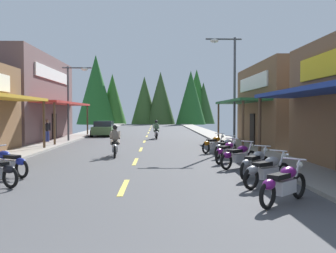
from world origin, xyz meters
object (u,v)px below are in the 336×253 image
(motorcycle_parked_right_0, at_px, (284,183))
(rider_cruising_trailing, at_px, (156,131))
(parked_car_curbside, at_px, (104,129))
(motorcycle_parked_right_2, at_px, (255,163))
(motorcycle_parked_right_3, at_px, (239,156))
(motorcycle_parked_right_5, at_px, (226,147))
(streetlamp_left, at_px, (73,92))
(motorcycle_parked_right_4, at_px, (227,151))
(rider_cruising_lead, at_px, (115,143))
(streetlamp_right, at_px, (229,77))
(motorcycle_parked_right_6, at_px, (214,144))
(pedestrian_browsing, at_px, (47,129))
(motorcycle_parked_right_1, at_px, (267,170))
(motorcycle_parked_left_3, at_px, (8,162))

(motorcycle_parked_right_0, xyz_separation_m, rider_cruising_trailing, (-3.06, 22.18, 0.17))
(parked_car_curbside, bearing_deg, motorcycle_parked_right_2, -160.91)
(motorcycle_parked_right_2, xyz_separation_m, motorcycle_parked_right_3, (-0.09, 2.16, 0.00))
(motorcycle_parked_right_2, distance_m, motorcycle_parked_right_5, 5.67)
(streetlamp_left, xyz_separation_m, motorcycle_parked_right_5, (9.50, -9.80, -3.19))
(motorcycle_parked_right_2, bearing_deg, motorcycle_parked_right_5, 39.86)
(motorcycle_parked_right_4, xyz_separation_m, rider_cruising_trailing, (-3.08, 14.85, 0.17))
(rider_cruising_lead, xyz_separation_m, parked_car_curbside, (-2.88, 16.52, 0.03))
(streetlamp_right, relative_size, motorcycle_parked_right_5, 3.81)
(rider_cruising_lead, bearing_deg, streetlamp_right, -63.52)
(streetlamp_right, bearing_deg, motorcycle_parked_right_5, -103.03)
(motorcycle_parked_right_5, distance_m, parked_car_curbside, 18.91)
(motorcycle_parked_right_3, bearing_deg, motorcycle_parked_right_6, 52.55)
(motorcycle_parked_right_2, relative_size, motorcycle_parked_right_6, 1.06)
(motorcycle_parked_right_2, relative_size, pedestrian_browsing, 1.00)
(motorcycle_parked_right_4, xyz_separation_m, parked_car_curbside, (-7.95, 18.92, 0.20))
(motorcycle_parked_right_0, height_order, motorcycle_parked_right_6, same)
(motorcycle_parked_right_1, bearing_deg, motorcycle_parked_right_5, 52.49)
(motorcycle_parked_right_0, bearing_deg, motorcycle_parked_right_4, 46.57)
(rider_cruising_lead, relative_size, pedestrian_browsing, 1.26)
(motorcycle_parked_right_0, distance_m, parked_car_curbside, 27.43)
(motorcycle_parked_right_3, xyz_separation_m, rider_cruising_trailing, (-3.25, 16.45, 0.17))
(motorcycle_parked_right_6, xyz_separation_m, parked_car_curbside, (-8.02, 14.89, 0.20))
(rider_cruising_trailing, bearing_deg, motorcycle_parked_right_0, -175.25)
(parked_car_curbside, bearing_deg, motorcycle_parked_right_1, -162.20)
(motorcycle_parked_right_0, bearing_deg, parked_car_curbside, 63.53)
(motorcycle_parked_right_3, height_order, motorcycle_parked_right_6, same)
(motorcycle_parked_right_4, bearing_deg, motorcycle_parked_right_5, 27.03)
(motorcycle_parked_right_4, relative_size, motorcycle_parked_right_5, 1.03)
(motorcycle_parked_right_2, distance_m, parked_car_curbside, 24.12)
(motorcycle_parked_right_4, bearing_deg, motorcycle_parked_right_2, -140.08)
(motorcycle_parked_right_2, distance_m, motorcycle_parked_right_4, 3.76)
(motorcycle_parked_right_1, height_order, motorcycle_parked_right_6, same)
(motorcycle_parked_right_0, distance_m, pedestrian_browsing, 20.83)
(motorcycle_parked_right_5, bearing_deg, motorcycle_parked_right_0, -143.71)
(motorcycle_parked_right_4, xyz_separation_m, motorcycle_parked_left_3, (-8.03, -3.30, 0.00))
(streetlamp_right, distance_m, motorcycle_parked_right_2, 10.81)
(motorcycle_parked_right_3, relative_size, motorcycle_parked_right_5, 1.00)
(motorcycle_parked_right_6, bearing_deg, streetlamp_right, 15.13)
(streetlamp_left, distance_m, parked_car_curbside, 7.90)
(motorcycle_parked_right_0, distance_m, rider_cruising_trailing, 22.39)
(streetlamp_right, relative_size, rider_cruising_lead, 3.10)
(streetlamp_right, xyz_separation_m, motorcycle_parked_right_0, (-1.34, -13.64, -3.80))
(motorcycle_parked_right_5, xyz_separation_m, parked_car_curbside, (-8.25, 17.01, 0.20))
(motorcycle_parked_right_1, bearing_deg, motorcycle_parked_right_3, 53.72)
(motorcycle_parked_right_5, height_order, motorcycle_parked_left_3, same)
(motorcycle_parked_right_3, bearing_deg, motorcycle_parked_right_1, -128.16)
(pedestrian_browsing, bearing_deg, rider_cruising_trailing, -113.52)
(motorcycle_parked_right_5, distance_m, motorcycle_parked_left_3, 9.83)
(motorcycle_parked_right_0, height_order, pedestrian_browsing, pedestrian_browsing)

